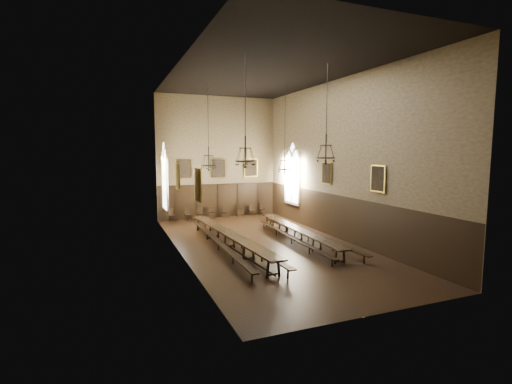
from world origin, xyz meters
TOP-DOWN VIEW (x-y plane):
  - floor at (0.00, 0.00)m, footprint 9.00×18.00m
  - ceiling at (0.00, 0.00)m, footprint 9.00×18.00m
  - wall_back at (0.00, 9.01)m, footprint 9.00×0.02m
  - wall_front at (0.00, -9.01)m, footprint 9.00×0.02m
  - wall_left at (-4.51, 0.00)m, footprint 0.02×18.00m
  - wall_right at (4.51, 0.00)m, footprint 0.02×18.00m
  - wainscot_panelling at (0.00, 0.00)m, footprint 9.00×18.00m
  - table_left at (-1.99, 0.07)m, footprint 1.43×10.76m
  - table_right at (2.01, 0.06)m, footprint 1.08×9.53m
  - bench_left_outer at (-2.60, -0.04)m, footprint 0.48×10.66m
  - bench_left_inner at (-1.39, -0.16)m, footprint 0.74×10.70m
  - bench_right_inner at (1.44, -0.24)m, footprint 0.66×9.20m
  - bench_right_outer at (2.53, -0.13)m, footprint 0.95×9.78m
  - chair_0 at (-3.59, 8.48)m, footprint 0.52×0.52m
  - chair_1 at (-2.41, 8.53)m, footprint 0.50×0.50m
  - chair_2 at (-1.56, 8.58)m, footprint 0.55×0.55m
  - chair_3 at (-0.61, 8.55)m, footprint 0.42×0.42m
  - chair_4 at (0.40, 8.51)m, footprint 0.41×0.41m
  - chair_5 at (1.54, 8.58)m, footprint 0.56×0.56m
  - chair_6 at (2.57, 8.56)m, footprint 0.43×0.43m
  - chair_7 at (3.46, 8.60)m, footprint 0.48×0.48m
  - chandelier_back_left at (-2.27, 2.93)m, footprint 0.88×0.88m
  - chandelier_back_right at (2.20, 2.20)m, footprint 0.83×0.83m
  - chandelier_front_left at (-2.16, -2.87)m, footprint 0.87×0.87m
  - chandelier_front_right at (1.89, -2.78)m, footprint 0.90×0.90m
  - portrait_back_0 at (-2.60, 8.88)m, footprint 1.10×0.12m
  - portrait_back_1 at (0.00, 8.88)m, footprint 1.10×0.12m
  - portrait_back_2 at (2.60, 8.88)m, footprint 1.10×0.12m
  - portrait_left_0 at (-4.38, 1.00)m, footprint 0.12×1.00m
  - portrait_left_1 at (-4.38, -3.50)m, footprint 0.12×1.00m
  - portrait_right_0 at (4.38, 1.00)m, footprint 0.12×1.00m
  - portrait_right_1 at (4.38, -3.50)m, footprint 0.12×1.00m
  - window_right at (4.43, 5.50)m, footprint 0.20×2.20m
  - window_left at (-4.43, 5.50)m, footprint 0.20×2.20m

SIDE VIEW (x-z plane):
  - floor at x=0.00m, z-range -0.02..0.00m
  - chair_3 at x=-0.61m, z-range -0.17..0.70m
  - chair_6 at x=2.57m, z-range -0.17..0.70m
  - bench_right_inner at x=1.44m, z-range 0.06..0.47m
  - chair_4 at x=0.40m, z-range -0.17..0.71m
  - chair_1 at x=-2.41m, z-range -0.18..0.71m
  - bench_right_outer at x=2.53m, z-range 0.06..0.50m
  - chair_0 at x=-3.59m, z-range -0.18..0.74m
  - chair_2 at x=-1.56m, z-range -0.20..0.80m
  - bench_left_outer at x=-2.60m, z-range 0.07..0.54m
  - bench_left_inner at x=-1.39m, z-range 0.07..0.55m
  - chair_7 at x=3.46m, z-range -0.20..0.83m
  - chair_5 at x=1.54m, z-range -0.21..0.83m
  - table_right at x=2.01m, z-range 0.00..0.74m
  - table_left at x=-1.99m, z-range 0.00..0.84m
  - wainscot_panelling at x=0.00m, z-range 0.00..2.50m
  - window_right at x=4.43m, z-range 1.10..5.70m
  - window_left at x=-4.43m, z-range 1.10..5.70m
  - portrait_back_0 at x=-2.60m, z-range 3.00..4.40m
  - portrait_back_1 at x=0.00m, z-range 3.00..4.40m
  - portrait_back_2 at x=2.60m, z-range 3.00..4.40m
  - portrait_left_0 at x=-4.38m, z-range 3.05..4.35m
  - portrait_left_1 at x=-4.38m, z-range 3.05..4.35m
  - portrait_right_0 at x=4.38m, z-range 3.05..4.35m
  - portrait_right_1 at x=4.38m, z-range 3.05..4.35m
  - chandelier_back_right at x=2.20m, z-range 1.63..6.88m
  - chandelier_back_left at x=-2.27m, z-range 2.00..6.98m
  - wall_back at x=0.00m, z-range 0.00..9.00m
  - wall_front at x=0.00m, z-range 0.00..9.00m
  - wall_left at x=-4.51m, z-range 0.00..9.00m
  - wall_right at x=4.51m, z-range 0.00..9.00m
  - chandelier_front_left at x=-2.16m, z-range 2.59..7.16m
  - chandelier_front_right at x=1.89m, z-range 2.74..7.21m
  - ceiling at x=0.00m, z-range 9.00..9.02m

